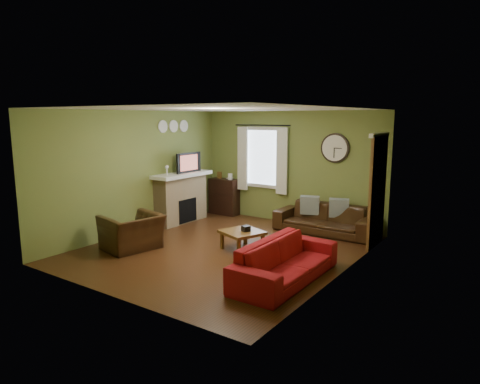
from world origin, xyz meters
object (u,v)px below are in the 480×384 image
Objects in this scene: sofa_red at (286,261)px; sofa_brown at (325,219)px; bookshelf at (224,197)px; armchair at (132,232)px; coffee_table at (242,240)px.

sofa_brown is at bearing 11.88° from sofa_red.
sofa_red is at bearing -41.92° from bookshelf.
armchair is at bearing -84.12° from bookshelf.
sofa_red is 1.66m from coffee_table.
coffee_table is (2.08, -2.24, -0.27)m from bookshelf.
bookshelf is 0.43× the size of sofa_brown.
bookshelf is 1.33× the size of coffee_table.
sofa_red is 3.14m from armchair.
sofa_red is 3.08× the size of coffee_table.
sofa_brown is 4.01m from armchair.
armchair is (-3.13, -0.25, 0.02)m from sofa_red.
armchair reaches higher than sofa_brown.
armchair is 1.48× the size of coffee_table.
armchair is at bearing -129.01° from sofa_brown.
sofa_red is at bearing 105.90° from armchair.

